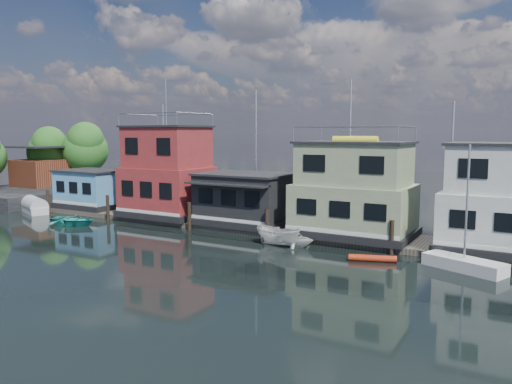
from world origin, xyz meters
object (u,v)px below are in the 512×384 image
Objects in this scene: houseboat_red at (167,173)px; dinghy_white at (298,238)px; day_sailer at (464,263)px; dinghy_teal at (73,220)px; houseboat_green at (354,191)px; houseboat_blue at (92,189)px; houseboat_white at (512,201)px; red_kayak at (372,258)px; motorboat at (278,236)px; houseboat_dark at (245,199)px; tarp_runabout at (35,207)px.

dinghy_white is (14.46, -3.82, -3.49)m from houseboat_red.
day_sailer reaches higher than dinghy_teal.
dinghy_white reaches higher than dinghy_teal.
houseboat_red reaches higher than day_sailer.
houseboat_blue is at bearing -180.00° from houseboat_green.
red_kayak is at bearing -143.71° from houseboat_white.
houseboat_red is (9.50, 0.00, 1.90)m from houseboat_blue.
motorboat is 1.55× the size of dinghy_white.
houseboat_dark is 19.03m from houseboat_white.
houseboat_red is 5.06× the size of dinghy_white.
red_kayak is (3.00, -5.14, -3.34)m from houseboat_green.
dinghy_teal is at bearing -155.85° from houseboat_dark.
day_sailer is at bearing -7.27° from houseboat_blue.
houseboat_white is at bearing -0.00° from houseboat_green.
dinghy_teal is 1.71× the size of dinghy_white.
houseboat_dark is 7.71m from dinghy_white.
houseboat_red reaches higher than dinghy_white.
motorboat is 1.30× the size of red_kayak.
red_kayak is 1.20× the size of dinghy_white.
houseboat_red reaches higher than houseboat_white.
houseboat_blue is 26.53m from houseboat_green.
red_kayak is at bearing -9.89° from houseboat_blue.
houseboat_red reaches higher than motorboat.
houseboat_red reaches higher than dinghy_teal.
motorboat is at bearing 21.41° from tarp_runabout.
dinghy_white is at bearing 22.40° from tarp_runabout.
tarp_runabout reaches higher than dinghy_white.
motorboat is (5.21, -4.25, -1.71)m from houseboat_dark.
houseboat_blue is 1.48× the size of tarp_runabout.
houseboat_red is 8.18m from houseboat_dark.
day_sailer is 38.51m from tarp_runabout.
houseboat_dark is at bearing -75.86° from dinghy_teal.
tarp_runabout is (-13.50, -3.56, -3.49)m from houseboat_red.
houseboat_red is 15.36m from dinghy_white.
houseboat_blue is at bearing -165.18° from day_sailer.
houseboat_red is 2.73× the size of tarp_runabout.
houseboat_green is 5.44m from dinghy_white.
houseboat_green is 6.38m from motorboat.
houseboat_red is 1.41× the size of houseboat_white.
motorboat reaches higher than dinghy_teal.
houseboat_red is 1.60× the size of houseboat_dark.
tarp_runabout is (-26.71, 0.71, -0.09)m from motorboat.
houseboat_blue is 24.32m from dinghy_white.
day_sailer reaches higher than tarp_runabout.
houseboat_red is at bearing 146.84° from red_kayak.
dinghy_white is at bearing -123.60° from houseboat_green.
day_sailer is 11.79m from motorboat.
tarp_runabout is at bearing -173.35° from houseboat_green.
dinghy_white is at bearing -30.46° from houseboat_dark.
day_sailer is (17.00, -4.38, -2.00)m from houseboat_dark.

